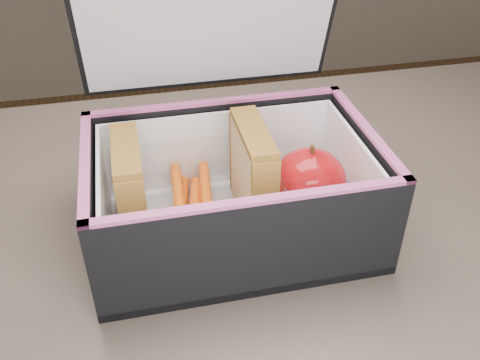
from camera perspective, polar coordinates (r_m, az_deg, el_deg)
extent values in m
cube|color=brown|center=(0.61, -0.39, -8.31)|extent=(1.20, 0.80, 0.03)
cube|color=#382D26|center=(1.28, 20.96, -5.52)|extent=(0.05, 0.05, 0.72)
cube|color=black|center=(0.62, -3.42, 17.08)|extent=(0.30, 0.06, 0.19)
cube|color=beige|center=(0.57, -12.30, -1.47)|extent=(0.01, 0.10, 0.10)
cube|color=#C5666F|center=(0.57, -11.43, -1.69)|extent=(0.01, 0.09, 0.10)
cube|color=beige|center=(0.57, -10.65, -1.26)|extent=(0.01, 0.10, 0.10)
cube|color=brown|center=(0.54, -12.14, 3.20)|extent=(0.03, 0.10, 0.01)
cube|color=beige|center=(0.58, 0.54, 0.32)|extent=(0.01, 0.10, 0.10)
cube|color=#C5666F|center=(0.58, 1.36, 0.09)|extent=(0.01, 0.10, 0.10)
cube|color=beige|center=(0.58, 2.18, 0.53)|extent=(0.01, 0.10, 0.10)
cube|color=brown|center=(0.55, 1.44, 5.14)|extent=(0.03, 0.10, 0.01)
cylinder|color=#E25219|center=(0.63, -6.10, -2.12)|extent=(0.03, 0.10, 0.01)
cylinder|color=#E25219|center=(0.59, -3.54, -2.98)|extent=(0.01, 0.10, 0.01)
cylinder|color=#E25219|center=(0.60, -3.69, -0.93)|extent=(0.02, 0.10, 0.01)
cylinder|color=#E25219|center=(0.62, -3.90, -2.60)|extent=(0.02, 0.10, 0.01)
cylinder|color=#E25219|center=(0.57, -3.52, -5.20)|extent=(0.02, 0.10, 0.01)
cylinder|color=#E25219|center=(0.61, -6.66, -1.07)|extent=(0.02, 0.10, 0.01)
cylinder|color=#E25219|center=(0.61, -4.47, -2.94)|extent=(0.03, 0.10, 0.01)
cylinder|color=#E25219|center=(0.60, -4.91, -2.84)|extent=(0.03, 0.10, 0.01)
cube|color=white|center=(0.62, 7.60, -3.23)|extent=(0.10, 0.10, 0.01)
ellipsoid|color=#930503|center=(0.60, 7.41, -0.12)|extent=(0.10, 0.10, 0.07)
cylinder|color=#453118|center=(0.57, 7.72, 3.22)|extent=(0.01, 0.01, 0.01)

